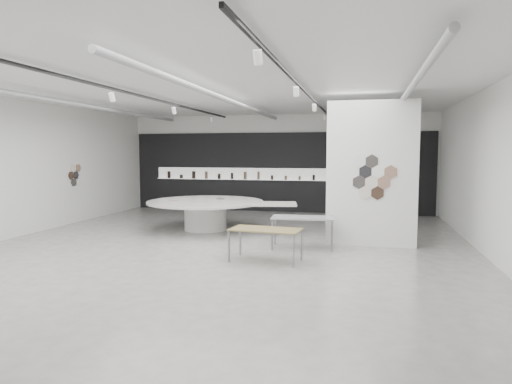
% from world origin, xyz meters
% --- Properties ---
extents(room, '(12.02, 14.02, 3.82)m').
position_xyz_m(room, '(-0.09, -0.00, 2.07)').
color(room, '#A09C97').
rests_on(room, ground).
extents(back_wall_display, '(11.80, 0.27, 3.10)m').
position_xyz_m(back_wall_display, '(-0.08, 6.93, 1.54)').
color(back_wall_display, black).
rests_on(back_wall_display, ground).
extents(partition_column, '(2.20, 0.38, 3.60)m').
position_xyz_m(partition_column, '(3.50, 1.00, 1.80)').
color(partition_column, white).
rests_on(partition_column, ground).
extents(display_island, '(4.88, 4.07, 0.89)m').
position_xyz_m(display_island, '(-1.23, 2.21, 0.58)').
color(display_island, white).
rests_on(display_island, ground).
extents(sample_table_wood, '(1.57, 0.90, 0.70)m').
position_xyz_m(sample_table_wood, '(1.29, -1.24, 0.65)').
color(sample_table_wood, olive).
rests_on(sample_table_wood, ground).
extents(sample_table_stone, '(1.55, 0.86, 0.77)m').
position_xyz_m(sample_table_stone, '(1.89, 0.26, 0.70)').
color(sample_table_stone, gray).
rests_on(sample_table_stone, ground).
extents(kitchen_counter, '(1.84, 0.77, 1.43)m').
position_xyz_m(kitchen_counter, '(3.48, 6.54, 0.52)').
color(kitchen_counter, white).
rests_on(kitchen_counter, ground).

